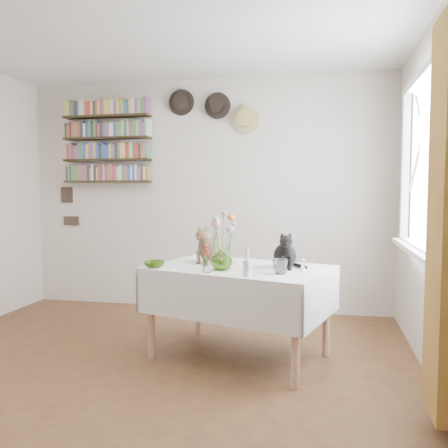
% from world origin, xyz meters
% --- Properties ---
extents(room, '(4.08, 4.58, 2.58)m').
position_xyz_m(room, '(0.00, 0.00, 1.25)').
color(room, brown).
rests_on(room, ground).
extents(window, '(0.12, 1.52, 1.32)m').
position_xyz_m(window, '(1.97, 0.80, 1.40)').
color(window, white).
rests_on(window, room).
extents(curtain, '(0.12, 0.38, 2.10)m').
position_xyz_m(curtain, '(1.90, -0.12, 1.15)').
color(curtain, brown).
rests_on(curtain, room).
extents(dining_table, '(1.52, 1.20, 0.71)m').
position_xyz_m(dining_table, '(0.64, 0.78, 0.54)').
color(dining_table, white).
rests_on(dining_table, room).
extents(tabby_cat, '(0.30, 0.33, 0.31)m').
position_xyz_m(tabby_cat, '(0.38, 0.95, 0.87)').
color(tabby_cat, brown).
rests_on(tabby_cat, dining_table).
extents(black_cat, '(0.22, 0.27, 0.28)m').
position_xyz_m(black_cat, '(0.99, 0.81, 0.86)').
color(black_cat, black).
rests_on(black_cat, dining_table).
extents(flower_vase, '(0.19, 0.19, 0.17)m').
position_xyz_m(flower_vase, '(0.54, 0.61, 0.80)').
color(flower_vase, '#86BE3D').
rests_on(flower_vase, dining_table).
extents(green_bowl, '(0.17, 0.17, 0.05)m').
position_xyz_m(green_bowl, '(0.01, 0.61, 0.74)').
color(green_bowl, '#86BE3D').
rests_on(green_bowl, dining_table).
extents(drinking_glass, '(0.12, 0.12, 0.11)m').
position_xyz_m(drinking_glass, '(0.98, 0.53, 0.77)').
color(drinking_glass, white).
rests_on(drinking_glass, dining_table).
extents(candlestick, '(0.06, 0.06, 0.20)m').
position_xyz_m(candlestick, '(0.76, 0.38, 0.78)').
color(candlestick, white).
rests_on(candlestick, dining_table).
extents(berry_jar, '(0.06, 0.06, 0.22)m').
position_xyz_m(berry_jar, '(0.46, 0.47, 0.81)').
color(berry_jar, white).
rests_on(berry_jar, dining_table).
extents(porcelain_figurine, '(0.05, 0.05, 0.10)m').
position_xyz_m(porcelain_figurine, '(1.13, 0.65, 0.76)').
color(porcelain_figurine, white).
rests_on(porcelain_figurine, dining_table).
extents(flower_bouquet, '(0.17, 0.13, 0.39)m').
position_xyz_m(flower_bouquet, '(0.54, 0.62, 1.05)').
color(flower_bouquet, '#4C7233').
rests_on(flower_bouquet, flower_vase).
extents(bookshelf_unit, '(1.00, 0.16, 0.91)m').
position_xyz_m(bookshelf_unit, '(-1.10, 2.16, 1.84)').
color(bookshelf_unit, '#2E2213').
rests_on(bookshelf_unit, room).
extents(wall_hats, '(0.98, 0.09, 0.48)m').
position_xyz_m(wall_hats, '(0.12, 2.19, 2.17)').
color(wall_hats, black).
rests_on(wall_hats, room).
extents(wall_art_plaques, '(0.21, 0.02, 0.44)m').
position_xyz_m(wall_art_plaques, '(-1.63, 2.23, 1.12)').
color(wall_art_plaques, '#38281E').
rests_on(wall_art_plaques, room).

